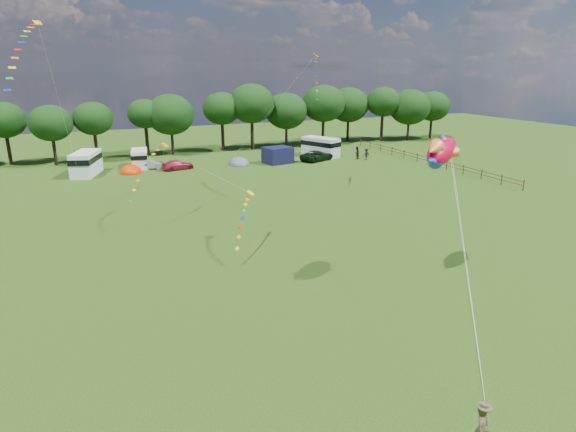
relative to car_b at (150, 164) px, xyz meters
name	(u,v)px	position (x,y,z in m)	size (l,w,h in m)	color
ground_plane	(353,337)	(3.15, -45.77, -0.62)	(180.00, 180.00, 0.00)	black
tree_line	(195,111)	(8.45, 9.22, 5.73)	(102.98, 10.98, 10.27)	black
fence	(424,158)	(35.15, -11.27, 0.08)	(0.12, 33.12, 1.20)	#472D19
car_b	(150,164)	(0.00, 0.00, 0.00)	(1.31, 3.51, 1.24)	#9EA0A7
car_c	(178,165)	(3.27, -1.83, -0.02)	(1.69, 4.02, 1.21)	#A11E39
car_d	(317,156)	(22.61, -3.52, 0.10)	(2.39, 5.29, 1.44)	black
campervan_b	(86,163)	(-7.61, -0.50, 0.91)	(4.12, 6.27, 2.84)	white
campervan_c	(140,158)	(-0.98, 1.84, 0.62)	(2.65, 4.93, 2.30)	silver
campervan_d	(321,146)	(24.59, -0.73, 0.88)	(4.51, 6.20, 2.79)	silver
tent_orange	(131,173)	(-2.58, -1.58, -0.60)	(2.75, 3.02, 2.15)	#C82E00
tent_greyblue	(239,165)	(11.46, -2.09, -0.60)	(2.90, 3.17, 2.15)	#4D5770
awning_navy	(278,155)	(16.78, -2.99, 0.49)	(3.56, 2.90, 2.23)	#141437
kite_flyer	(481,429)	(3.39, -53.89, 0.28)	(0.65, 0.43, 1.79)	brown
fish_kite	(440,152)	(10.99, -41.85, 7.47)	(3.99, 3.03, 2.16)	#BA0226
streamer_kite_a	(24,43)	(-11.35, -15.55, 14.02)	(3.40, 5.55, 5.78)	#FFA30C
streamer_kite_b	(151,162)	(-2.89, -23.48, 4.67)	(4.19, 4.65, 3.77)	orange
streamer_kite_c	(245,210)	(2.19, -32.35, 2.39)	(3.11, 4.96, 2.79)	#D3D20B
walker_a	(357,153)	(28.39, -4.68, 0.28)	(0.88, 0.54, 1.80)	black
walker_b	(366,154)	(29.40, -5.63, 0.17)	(1.02, 0.47, 1.57)	black
streamer_kite_d	(316,69)	(13.97, -19.88, 11.97)	(2.68, 5.20, 4.32)	#CFD000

